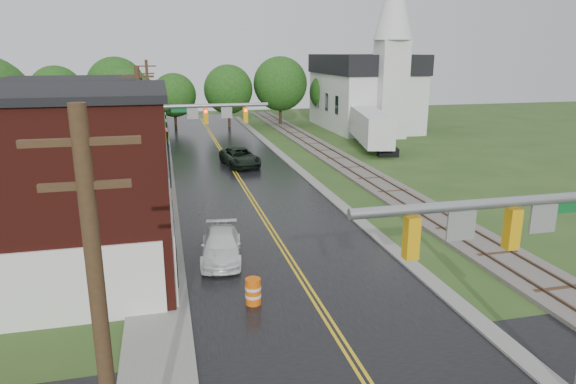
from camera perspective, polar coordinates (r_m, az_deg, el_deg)
name	(u,v)px	position (r m, az deg, el deg)	size (l,w,h in m)	color
main_road	(241,182)	(39.98, -5.28, 1.16)	(10.00, 90.00, 0.02)	black
curb_right	(292,165)	(45.79, 0.48, 3.05)	(0.80, 70.00, 0.12)	gray
sidewalk_left	(159,205)	(34.78, -14.19, -1.42)	(2.40, 50.00, 0.12)	gray
brick_building	(0,188)	(25.02, -29.36, 0.41)	(14.30, 10.30, 8.30)	#4B1610
yellow_house	(78,158)	(35.42, -22.32, 3.53)	(8.00, 7.00, 6.40)	tan
darkred_building	(109,148)	(44.25, -19.30, 4.66)	(7.00, 6.00, 4.40)	#3F0F0C
church	(368,83)	(67.27, 8.87, 11.83)	(10.40, 18.40, 20.00)	silver
railroad	(341,161)	(47.07, 5.93, 3.44)	(3.20, 80.00, 0.30)	#59544C
traffic_signal_near	(536,246)	(14.55, 25.80, -5.43)	(7.34, 0.30, 7.20)	gray
traffic_signal_far	(195,124)	(35.76, -10.30, 7.43)	(7.34, 0.43, 7.20)	gray
utility_pole_a	(104,352)	(9.85, -19.82, -16.34)	(1.80, 0.28, 9.00)	#382616
utility_pole_b	(142,142)	(30.82, -15.89, 5.37)	(1.80, 0.28, 9.00)	#382616
utility_pole_c	(149,105)	(52.63, -15.17, 9.34)	(1.80, 0.28, 9.00)	#382616
tree_left_c	(65,114)	(49.26, -23.52, 7.99)	(6.00, 6.00, 7.65)	black
tree_left_e	(128,102)	(54.60, -17.32, 9.48)	(6.40, 6.40, 8.16)	black
suv_dark	(240,157)	(45.31, -5.36, 3.86)	(2.59, 5.61, 1.56)	black
pickup_white	(221,246)	(25.12, -7.43, -5.98)	(1.87, 4.61, 1.34)	white
semi_trailer	(371,127)	(54.04, 9.21, 7.17)	(5.07, 12.18, 3.78)	black
construction_barrel	(253,292)	(20.77, -3.90, -10.98)	(0.61, 0.61, 1.10)	#E75C0A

